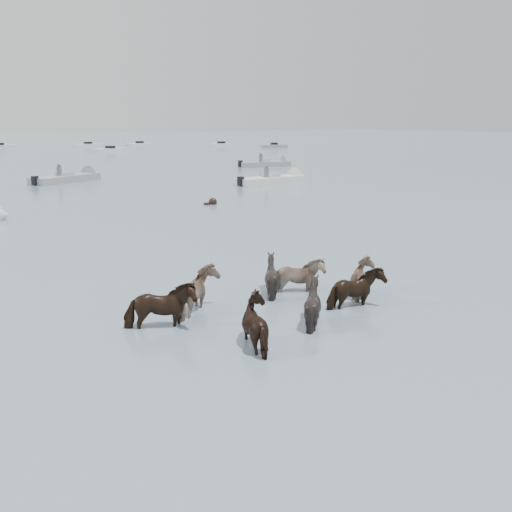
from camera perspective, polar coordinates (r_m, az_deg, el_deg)
ground at (r=11.29m, az=0.38°, el=-8.99°), size 400.00×400.00×0.00m
pony_herd at (r=13.15m, az=1.93°, el=-4.13°), size 6.78×3.99×1.29m
swimming_pony at (r=30.22m, az=-4.41°, el=5.36°), size 0.72×0.44×0.44m
motorboat_c at (r=44.01m, az=-17.75°, el=7.45°), size 6.02×4.23×1.92m
motorboat_d at (r=40.71m, az=2.36°, el=7.63°), size 6.13×2.15×1.92m
motorboat_e at (r=55.49m, az=1.57°, el=9.17°), size 5.60×2.73×1.92m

